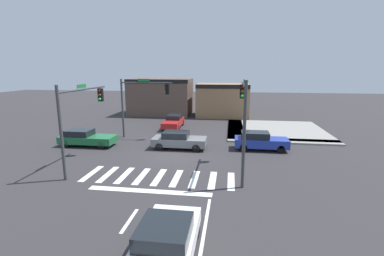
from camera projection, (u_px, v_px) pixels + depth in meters
name	position (u px, v px, depth m)	size (l,w,h in m)	color
ground_plane	(174.00, 155.00, 21.27)	(120.00, 120.00, 0.00)	#302D30
crosswalk_near	(159.00, 177.00, 16.91)	(9.13, 2.70, 0.01)	silver
bike_detector_marking	(168.00, 220.00, 12.14)	(0.99, 0.99, 0.01)	yellow
curb_corner_northeast	(271.00, 131.00, 29.21)	(10.00, 10.60, 0.15)	gray
storefront_row	(184.00, 98.00, 39.20)	(16.60, 5.81, 5.08)	brown
traffic_signal_southwest	(81.00, 109.00, 17.95)	(0.32, 5.95, 5.59)	#383A3D
traffic_signal_northwest	(142.00, 97.00, 25.81)	(4.90, 0.32, 5.56)	#383A3D
traffic_signal_southeast	(243.00, 108.00, 16.67)	(0.32, 5.71, 5.89)	#383A3D
car_blue	(260.00, 141.00, 22.51)	(4.24, 1.71, 1.47)	#23389E
car_gray	(179.00, 140.00, 22.88)	(4.39, 1.89, 1.42)	slate
car_green	(86.00, 138.00, 23.71)	(4.64, 1.85, 1.38)	#1E6638
car_white	(165.00, 241.00, 9.42)	(1.94, 4.42, 1.42)	white
car_red	(174.00, 122.00, 30.95)	(1.73, 4.66, 1.37)	red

